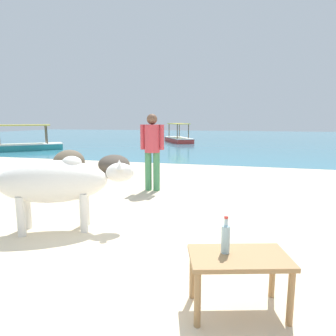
% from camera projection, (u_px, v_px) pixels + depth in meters
% --- Properties ---
extents(sand_beach, '(18.00, 14.00, 0.04)m').
position_uv_depth(sand_beach, '(132.00, 258.00, 3.30)').
color(sand_beach, beige).
rests_on(sand_beach, ground).
extents(water_surface, '(60.00, 36.00, 0.03)m').
position_uv_depth(water_surface, '(233.00, 139.00, 24.27)').
color(water_surface, teal).
rests_on(water_surface, ground).
extents(cow, '(1.78, 1.12, 1.02)m').
position_uv_depth(cow, '(57.00, 182.00, 4.00)').
color(cow, silver).
rests_on(cow, sand_beach).
extents(low_bench_table, '(0.85, 0.64, 0.46)m').
position_uv_depth(low_bench_table, '(239.00, 265.00, 2.31)').
color(low_bench_table, '#A37A4C').
rests_on(low_bench_table, sand_beach).
extents(bottle, '(0.07, 0.07, 0.30)m').
position_uv_depth(bottle, '(226.00, 238.00, 2.32)').
color(bottle, '#A3C6D1').
rests_on(bottle, low_bench_table).
extents(person_standing, '(0.51, 0.32, 1.62)m').
position_uv_depth(person_standing, '(152.00, 146.00, 6.27)').
color(person_standing, '#428956').
rests_on(person_standing, sand_beach).
extents(shore_rock_large, '(1.28, 1.34, 0.53)m').
position_uv_depth(shore_rock_large, '(114.00, 164.00, 8.33)').
color(shore_rock_large, brown).
rests_on(shore_rock_large, sand_beach).
extents(shore_rock_small, '(1.03, 1.10, 0.69)m').
position_uv_depth(shore_rock_small, '(69.00, 162.00, 8.18)').
color(shore_rock_small, '#756651').
rests_on(shore_rock_small, sand_beach).
extents(boat_teal, '(3.50, 3.32, 1.29)m').
position_uv_depth(boat_teal, '(24.00, 145.00, 15.12)').
color(boat_teal, teal).
rests_on(boat_teal, water_surface).
extents(boat_red, '(2.80, 3.77, 1.29)m').
position_uv_depth(boat_red, '(178.00, 138.00, 20.67)').
color(boat_red, '#C63833').
rests_on(boat_red, water_surface).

